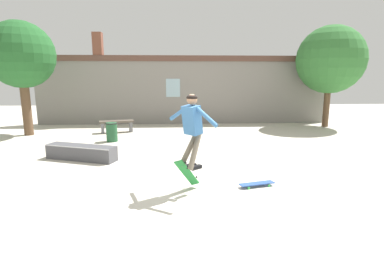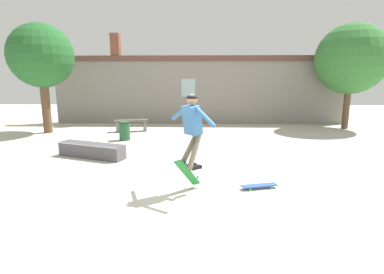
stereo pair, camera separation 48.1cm
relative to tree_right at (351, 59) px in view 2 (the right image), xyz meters
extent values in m
plane|color=beige|center=(-6.82, -8.05, -3.14)|extent=(40.00, 40.00, 0.00)
cube|color=gray|center=(-6.82, 1.45, -1.57)|extent=(14.65, 0.40, 3.13)
cube|color=brown|center=(-6.82, 1.45, 0.13)|extent=(15.38, 0.52, 0.28)
cube|color=brown|center=(-10.99, 1.45, 0.81)|extent=(0.44, 0.44, 1.08)
cube|color=#99B7C6|center=(-7.34, 1.24, -1.31)|extent=(0.70, 0.02, 0.90)
cylinder|color=brown|center=(0.00, 0.00, -2.15)|extent=(0.29, 0.29, 1.98)
sphere|color=#337033|center=(0.00, 0.00, 0.01)|extent=(3.11, 3.11, 3.11)
cylinder|color=brown|center=(-13.29, -1.45, -2.02)|extent=(0.36, 0.36, 2.24)
sphere|color=#235B28|center=(-13.29, -1.45, 0.08)|extent=(2.61, 2.61, 2.61)
cube|color=brown|center=(-9.76, -1.06, -2.66)|extent=(1.48, 0.76, 0.08)
cube|color=slate|center=(-10.34, -1.21, -2.92)|extent=(0.20, 0.37, 0.44)
cube|color=slate|center=(-9.19, -0.91, -2.92)|extent=(0.20, 0.37, 0.44)
cube|color=#4C4C51|center=(-9.94, -5.43, -2.92)|extent=(2.15, 1.16, 0.43)
cube|color=#B7B7BC|center=(-10.02, -5.64, -2.72)|extent=(2.00, 0.76, 0.02)
cylinder|color=#235633|center=(-9.59, -2.92, -2.79)|extent=(0.40, 0.40, 0.70)
torus|color=black|center=(-9.59, -2.92, -2.45)|extent=(0.44, 0.44, 0.04)
cube|color=teal|center=(-6.88, -8.12, -1.62)|extent=(0.45, 0.45, 0.59)
sphere|color=#A37556|center=(-6.88, -8.12, -1.22)|extent=(0.30, 0.30, 0.21)
ellipsoid|color=black|center=(-6.88, -8.12, -1.18)|extent=(0.31, 0.31, 0.12)
cylinder|color=#6B6051|center=(-6.93, -8.05, -2.23)|extent=(0.48, 0.29, 0.74)
cube|color=black|center=(-6.91, -8.03, -2.58)|extent=(0.26, 0.24, 0.07)
cylinder|color=#6B6051|center=(-6.83, -8.18, -2.23)|extent=(0.35, 0.45, 0.74)
cube|color=black|center=(-6.80, -8.17, -2.58)|extent=(0.26, 0.24, 0.07)
cylinder|color=teal|center=(-7.13, -7.81, -1.52)|extent=(0.42, 0.48, 0.36)
cylinder|color=teal|center=(-6.63, -8.43, -1.52)|extent=(0.42, 0.48, 0.36)
cube|color=#237F38|center=(-6.98, -8.03, -2.74)|extent=(0.55, 0.49, 0.71)
cylinder|color=black|center=(-6.77, -7.90, -2.88)|extent=(0.04, 0.08, 0.08)
cylinder|color=black|center=(-6.94, -7.84, -2.95)|extent=(0.04, 0.08, 0.08)
cylinder|color=black|center=(-7.01, -8.16, -2.48)|extent=(0.04, 0.08, 0.08)
cylinder|color=black|center=(-7.18, -8.10, -2.55)|extent=(0.04, 0.08, 0.08)
cube|color=#2D519E|center=(-5.45, -7.86, -3.06)|extent=(0.82, 0.37, 0.02)
cylinder|color=green|center=(-5.23, -7.70, -3.11)|extent=(0.06, 0.03, 0.05)
cylinder|color=green|center=(-5.18, -7.89, -3.11)|extent=(0.06, 0.03, 0.05)
cylinder|color=green|center=(-5.71, -7.82, -3.11)|extent=(0.06, 0.03, 0.05)
cylinder|color=green|center=(-5.66, -8.01, -3.11)|extent=(0.06, 0.03, 0.05)
camera|label=1|loc=(-7.19, -13.97, -0.79)|focal=28.00mm
camera|label=2|loc=(-6.71, -13.98, -0.79)|focal=28.00mm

